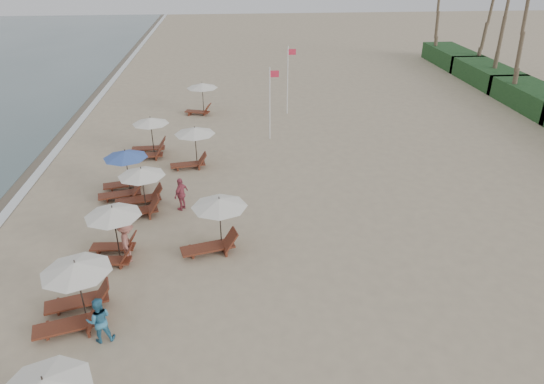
{
  "coord_description": "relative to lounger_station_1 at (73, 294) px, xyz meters",
  "views": [
    {
      "loc": [
        -0.7,
        -11.94,
        11.1
      ],
      "look_at": [
        1.0,
        7.3,
        1.3
      ],
      "focal_mm": 32.41,
      "sensor_mm": 36.0,
      "label": 1
    }
  ],
  "objects": [
    {
      "name": "ground",
      "position": [
        5.98,
        -1.14,
        -1.07
      ],
      "size": [
        160.0,
        160.0,
        0.0
      ],
      "primitive_type": "plane",
      "color": "tan",
      "rests_on": "ground"
    },
    {
      "name": "foam_line",
      "position": [
        -5.22,
        8.86,
        -1.06
      ],
      "size": [
        0.5,
        140.0,
        0.02
      ],
      "primitive_type": "cube",
      "color": "white",
      "rests_on": "ground"
    },
    {
      "name": "lounger_station_1",
      "position": [
        0.0,
        0.0,
        0.0
      ],
      "size": [
        2.71,
        2.46,
        2.26
      ],
      "color": "brown",
      "rests_on": "ground"
    },
    {
      "name": "lounger_station_2",
      "position": [
        0.53,
        3.5,
        0.14
      ],
      "size": [
        2.39,
        2.16,
        2.27
      ],
      "color": "brown",
      "rests_on": "ground"
    },
    {
      "name": "lounger_station_3",
      "position": [
        0.92,
        7.35,
        -0.09
      ],
      "size": [
        2.67,
        2.45,
        2.14
      ],
      "color": "brown",
      "rests_on": "ground"
    },
    {
      "name": "lounger_station_4",
      "position": [
        -0.07,
        9.18,
        -0.01
      ],
      "size": [
        2.6,
        2.29,
        2.28
      ],
      "color": "brown",
      "rests_on": "ground"
    },
    {
      "name": "lounger_station_5",
      "position": [
        0.5,
        14.06,
        0.02
      ],
      "size": [
        2.48,
        2.08,
        2.31
      ],
      "color": "brown",
      "rests_on": "ground"
    },
    {
      "name": "inland_station_0",
      "position": [
        4.45,
        3.75,
        0.23
      ],
      "size": [
        2.86,
        2.24,
        2.22
      ],
      "color": "brown",
      "rests_on": "ground"
    },
    {
      "name": "inland_station_1",
      "position": [
        3.13,
        12.22,
        0.34
      ],
      "size": [
        2.66,
        2.24,
        2.22
      ],
      "color": "brown",
      "rests_on": "ground"
    },
    {
      "name": "inland_station_2",
      "position": [
        3.2,
        21.78,
        0.41
      ],
      "size": [
        2.57,
        2.24,
        2.22
      ],
      "color": "brown",
      "rests_on": "ground"
    },
    {
      "name": "beachgoer_mid_a",
      "position": [
        1.01,
        -1.02,
        -0.28
      ],
      "size": [
        0.87,
        0.74,
        1.58
      ],
      "primitive_type": "imported",
      "rotation": [
        0.0,
        0.0,
        3.35
      ],
      "color": "teal",
      "rests_on": "ground"
    },
    {
      "name": "beachgoer_mid_b",
      "position": [
        1.12,
        3.34,
        -0.23
      ],
      "size": [
        0.87,
        1.21,
        1.68
      ],
      "primitive_type": "imported",
      "rotation": [
        0.0,
        0.0,
        1.81
      ],
      "color": "#995A4E",
      "rests_on": "ground"
    },
    {
      "name": "beachgoer_far_a",
      "position": [
        2.88,
        7.33,
        -0.27
      ],
      "size": [
        0.83,
        1.0,
        1.59
      ],
      "primitive_type": "imported",
      "rotation": [
        0.0,
        0.0,
        4.15
      ],
      "color": "#A94354",
      "rests_on": "ground"
    },
    {
      "name": "flag_pole_near",
      "position": [
        7.77,
        16.22,
        1.44
      ],
      "size": [
        0.59,
        0.08,
        4.52
      ],
      "color": "silver",
      "rests_on": "ground"
    },
    {
      "name": "flag_pole_far",
      "position": [
        9.46,
        21.29,
        1.59
      ],
      "size": [
        0.6,
        0.08,
        4.81
      ],
      "color": "silver",
      "rests_on": "ground"
    }
  ]
}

